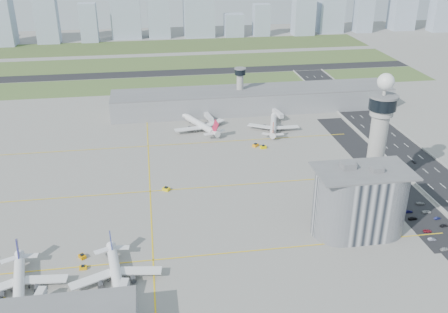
{
  "coord_description": "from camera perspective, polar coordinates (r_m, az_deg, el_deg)",
  "views": [
    {
      "loc": [
        -37.12,
        -202.53,
        125.96
      ],
      "look_at": [
        0.0,
        35.0,
        15.0
      ],
      "focal_mm": 40.0,
      "sensor_mm": 36.0,
      "label": 1
    }
  ],
  "objects": [
    {
      "name": "ground",
      "position": [
        241.37,
        1.29,
        -6.69
      ],
      "size": [
        1000.0,
        1000.0,
        0.0
      ],
      "primitive_type": "plane",
      "color": "gray"
    },
    {
      "name": "grass_strip_0",
      "position": [
        446.01,
        -6.39,
        8.22
      ],
      "size": [
        480.0,
        50.0,
        0.08
      ],
      "primitive_type": "cube",
      "color": "#3E5628",
      "rests_on": "ground"
    },
    {
      "name": "grass_strip_1",
      "position": [
        518.35,
        -6.84,
        10.54
      ],
      "size": [
        480.0,
        60.0,
        0.08
      ],
      "primitive_type": "cube",
      "color": "#44622E",
      "rests_on": "ground"
    },
    {
      "name": "grass_strip_2",
      "position": [
        596.23,
        -7.2,
        12.39
      ],
      "size": [
        480.0,
        70.0,
        0.08
      ],
      "primitive_type": "cube",
      "color": "#3D5327",
      "rests_on": "ground"
    },
    {
      "name": "runway",
      "position": [
        481.59,
        -6.63,
        9.46
      ],
      "size": [
        480.0,
        22.0,
        0.1
      ],
      "primitive_type": "cube",
      "color": "black",
      "rests_on": "ground"
    },
    {
      "name": "barrier_left",
      "position": [
        275.34,
        22.53,
        -4.38
      ],
      "size": [
        0.6,
        500.0,
        1.2
      ],
      "primitive_type": "cube",
      "color": "#9E9E99",
      "rests_on": "ground"
    },
    {
      "name": "landside_road",
      "position": [
        262.84,
        21.51,
        -5.76
      ],
      "size": [
        18.0,
        260.0,
        0.08
      ],
      "primitive_type": "cube",
      "color": "black",
      "rests_on": "ground"
    },
    {
      "name": "parking_lot",
      "position": [
        253.18,
        22.4,
        -7.14
      ],
      "size": [
        20.0,
        44.0,
        0.1
      ],
      "primitive_type": "cube",
      "color": "black",
      "rests_on": "ground"
    },
    {
      "name": "taxiway_line_h_0",
      "position": [
        213.63,
        -8.1,
        -11.64
      ],
      "size": [
        260.0,
        0.6,
        0.01
      ],
      "primitive_type": "cube",
      "color": "yellow",
      "rests_on": "ground"
    },
    {
      "name": "taxiway_line_h_1",
      "position": [
        264.46,
        -8.45,
        -3.96
      ],
      "size": [
        260.0,
        0.6,
        0.01
      ],
      "primitive_type": "cube",
      "color": "yellow",
      "rests_on": "ground"
    },
    {
      "name": "taxiway_line_h_2",
      "position": [
        318.5,
        -8.67,
        1.18
      ],
      "size": [
        260.0,
        0.6,
        0.01
      ],
      "primitive_type": "cube",
      "color": "yellow",
      "rests_on": "ground"
    },
    {
      "name": "taxiway_line_v",
      "position": [
        264.46,
        -8.45,
        -3.96
      ],
      "size": [
        0.6,
        260.0,
        0.01
      ],
      "primitive_type": "cube",
      "color": "yellow",
      "rests_on": "ground"
    },
    {
      "name": "control_tower",
      "position": [
        253.96,
        17.27,
        2.64
      ],
      "size": [
        14.0,
        14.0,
        64.5
      ],
      "color": "#ADAAA5",
      "rests_on": "ground"
    },
    {
      "name": "secondary_tower",
      "position": [
        374.52,
        1.84,
        8.14
      ],
      "size": [
        8.6,
        8.6,
        31.9
      ],
      "color": "#ADAAA5",
      "rests_on": "ground"
    },
    {
      "name": "admin_building",
      "position": [
        229.73,
        15.24,
        -4.98
      ],
      "size": [
        42.0,
        24.0,
        33.5
      ],
      "color": "#B2B2B7",
      "rests_on": "ground"
    },
    {
      "name": "terminal_pier",
      "position": [
        377.83,
        3.37,
        6.52
      ],
      "size": [
        210.0,
        32.0,
        15.8
      ],
      "color": "gray",
      "rests_on": "ground"
    },
    {
      "name": "airplane_near_b",
      "position": [
        206.61,
        -22.51,
        -12.96
      ],
      "size": [
        43.29,
        48.35,
        11.86
      ],
      "primitive_type": null,
      "rotation": [
        0.0,
        0.0,
        -1.38
      ],
      "color": "white",
      "rests_on": "ground"
    },
    {
      "name": "airplane_near_c",
      "position": [
        200.49,
        -12.27,
        -12.66
      ],
      "size": [
        41.75,
        47.15,
        11.89
      ],
      "primitive_type": null,
      "rotation": [
        0.0,
        0.0,
        -1.43
      ],
      "color": "white",
      "rests_on": "ground"
    },
    {
      "name": "airplane_far_a",
      "position": [
        339.72,
        -2.8,
        4.14
      ],
      "size": [
        54.15,
        57.55,
        12.77
      ],
      "primitive_type": null,
      "rotation": [
        0.0,
        0.0,
        2.0
      ],
      "color": "white",
      "rests_on": "ground"
    },
    {
      "name": "airplane_far_b",
      "position": [
        340.77,
        5.67,
        4.0
      ],
      "size": [
        44.61,
        48.98,
        11.56
      ],
      "primitive_type": null,
      "rotation": [
        0.0,
        0.0,
        1.31
      ],
      "color": "white",
      "rests_on": "ground"
    },
    {
      "name": "jet_bridge_near_2",
      "position": [
        188.25,
        -12.02,
        -16.74
      ],
      "size": [
        5.39,
        14.31,
        5.7
      ],
      "primitive_type": null,
      "rotation": [
        0.0,
        0.0,
        1.4
      ],
      "color": "silver",
      "rests_on": "ground"
    },
    {
      "name": "jet_bridge_far_0",
      "position": [
        358.6,
        -2.08,
        4.68
      ],
      "size": [
        5.39,
        14.31,
        5.7
      ],
      "primitive_type": null,
      "rotation": [
        0.0,
        0.0,
        -1.4
      ],
      "color": "silver",
      "rests_on": "ground"
    },
    {
      "name": "jet_bridge_far_1",
      "position": [
        367.43,
        5.71,
        5.07
      ],
      "size": [
        5.39,
        14.31,
        5.7
      ],
      "primitive_type": null,
      "rotation": [
        0.0,
        0.0,
        -1.4
      ],
      "color": "silver",
      "rests_on": "ground"
    },
    {
      "name": "tug_0",
      "position": [
        208.3,
        -24.14,
        -14.71
      ],
      "size": [
        3.75,
        3.32,
        1.81
      ],
      "primitive_type": null,
      "rotation": [
        0.0,
        0.0,
        -1.1
      ],
      "color": "#D8AF06",
      "rests_on": "ground"
    },
    {
      "name": "tug_1",
      "position": [
        214.13,
        -15.81,
        -12.08
      ],
      "size": [
        2.92,
        2.02,
        1.69
      ],
      "primitive_type": null,
      "rotation": [
        0.0,
        0.0,
        1.58
      ],
      "color": "#ECA408",
      "rests_on": "ground"
    },
    {
      "name": "tug_2",
      "position": [
        220.36,
        -15.9,
        -10.89
      ],
      "size": [
        3.63,
        3.91,
        1.87
      ],
      "primitive_type": null,
      "rotation": [
        0.0,
        0.0,
        -2.55
      ],
      "color": "orange",
      "rests_on": "ground"
    },
    {
      "name": "tug_3",
      "position": [
        263.79,
        -6.63,
        -3.67
      ],
      "size": [
        4.35,
        4.13,
        2.09
      ],
      "primitive_type": null,
      "rotation": [
        0.0,
        0.0,
        -2.21
      ],
      "color": "yellow",
      "rests_on": "ground"
    },
    {
      "name": "tug_4",
      "position": [
        312.39,
        4.51,
        1.13
      ],
      "size": [
        4.06,
        3.13,
        2.14
      ],
      "primitive_type": null,
      "rotation": [
        0.0,
        0.0,
        -1.4
      ],
      "color": "#FCD900",
      "rests_on": "ground"
    },
    {
      "name": "tug_5",
      "position": [
        314.64,
        3.63,
        1.33
      ],
      "size": [
        4.39,
        4.2,
        2.11
      ],
      "primitive_type": null,
      "rotation": [
        0.0,
        0.0,
        2.24
      ],
      "color": "orange",
      "rests_on": "ground"
    },
    {
      "name": "car_lot_0",
      "position": [
        236.45,
        23.89,
        -9.65
      ],
      "size": [
        4.02,
        2.04,
        1.31
      ],
      "primitive_type": "imported",
      "rotation": [
        0.0,
        0.0,
        1.7
      ],
      "color": "silver",
      "rests_on": "ground"
    },
    {
      "name": "car_lot_1",
      "position": [
        241.26,
        22.67,
        -8.7
      ],
      "size": [
        3.62,
        1.31,
        1.19
      ],
      "primitive_type": "imported",
      "rotation": [
        0.0,
        0.0,
        1.55
      ],
      "color": "#8E90A6",
      "rests_on": "ground"
    },
    {
      "name": "car_lot_2",
      "position": [
        246.5,
        22.23,
        -7.88
      ],
      "size": [
        4.11,
        2.23,
        1.09
      ],
      "primitive_type": "imported",
      "rotation": [
        0.0,
        0.0,
        1.46
      ],
      "color": "maroon",
      "rests_on": "ground"
    },
    {
      "name": "car_lot_3",
      "position": [
        253.71,
        20.78,
        -6.62
      ],
      "size": [
        4.63,
        2.39,
        1.28
      ],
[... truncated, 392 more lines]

